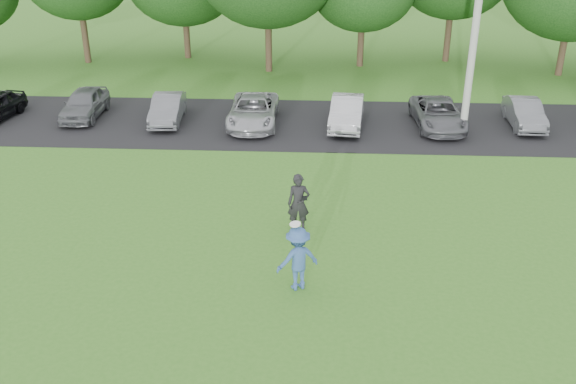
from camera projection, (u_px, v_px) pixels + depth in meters
name	position (u px, v px, depth m)	size (l,w,h in m)	color
ground	(280.00, 303.00, 15.39)	(100.00, 100.00, 0.00)	#377320
parking_lot	(300.00, 123.00, 27.11)	(32.00, 6.50, 0.03)	black
utility_pole	(478.00, 9.00, 23.54)	(0.28, 0.28, 10.04)	#A7A8A2
frisbee_player	(298.00, 258.00, 15.64)	(1.24, 1.02, 1.82)	#335590
camera_bystander	(299.00, 203.00, 18.30)	(0.65, 0.45, 1.75)	black
parked_cars	(306.00, 110.00, 26.79)	(27.80, 4.54, 1.23)	black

